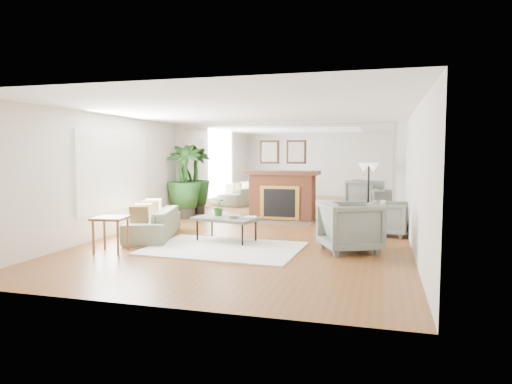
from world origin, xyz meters
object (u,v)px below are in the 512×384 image
(fireplace, at_px, (281,195))
(coffee_table, at_px, (226,219))
(side_table, at_px, (111,222))
(armchair_front, at_px, (351,227))
(armchair_back, at_px, (388,218))
(sofa, at_px, (153,223))
(potted_ficus, at_px, (184,179))
(floor_lamp, at_px, (368,173))

(fireplace, distance_m, coffee_table, 3.05)
(fireplace, height_order, side_table, fireplace)
(armchair_front, bearing_deg, fireplace, 6.61)
(fireplace, xyz_separation_m, armchair_back, (2.60, -1.42, -0.30))
(sofa, bearing_deg, armchair_back, 92.57)
(armchair_front, relative_size, side_table, 1.54)
(armchair_back, bearing_deg, sofa, 115.74)
(coffee_table, height_order, armchair_back, armchair_back)
(coffee_table, bearing_deg, potted_ficus, 127.32)
(fireplace, height_order, armchair_front, fireplace)
(coffee_table, bearing_deg, floor_lamp, 48.07)
(fireplace, distance_m, side_table, 4.86)
(fireplace, relative_size, side_table, 3.29)
(side_table, distance_m, potted_ficus, 4.30)
(armchair_front, bearing_deg, coffee_table, 60.09)
(coffee_table, bearing_deg, side_table, -139.94)
(potted_ficus, height_order, floor_lamp, potted_ficus)
(armchair_front, distance_m, floor_lamp, 3.20)
(fireplace, xyz_separation_m, potted_ficus, (-2.60, -0.16, 0.38))
(armchair_back, bearing_deg, armchair_front, 167.59)
(sofa, distance_m, armchair_back, 4.87)
(fireplace, relative_size, sofa, 1.02)
(coffee_table, bearing_deg, armchair_front, -5.58)
(side_table, bearing_deg, sofa, 88.28)
(armchair_front, bearing_deg, floor_lamp, -27.98)
(sofa, xyz_separation_m, potted_ficus, (-0.58, 2.80, 0.75))
(sofa, bearing_deg, potted_ficus, 175.83)
(side_table, xyz_separation_m, floor_lamp, (4.21, 4.23, 0.74))
(sofa, relative_size, armchair_front, 2.10)
(coffee_table, distance_m, sofa, 1.61)
(potted_ficus, bearing_deg, fireplace, 3.50)
(sofa, bearing_deg, floor_lamp, 108.04)
(fireplace, distance_m, potted_ficus, 2.63)
(floor_lamp, bearing_deg, potted_ficus, 180.00)
(armchair_back, distance_m, side_table, 5.53)
(armchair_back, relative_size, armchair_front, 0.82)
(fireplace, xyz_separation_m, coffee_table, (-0.42, -3.01, -0.21))
(coffee_table, distance_m, potted_ficus, 3.64)
(coffee_table, relative_size, side_table, 2.16)
(coffee_table, distance_m, side_table, 2.14)
(coffee_table, height_order, potted_ficus, potted_ficus)
(armchair_back, bearing_deg, floor_lamp, 27.29)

